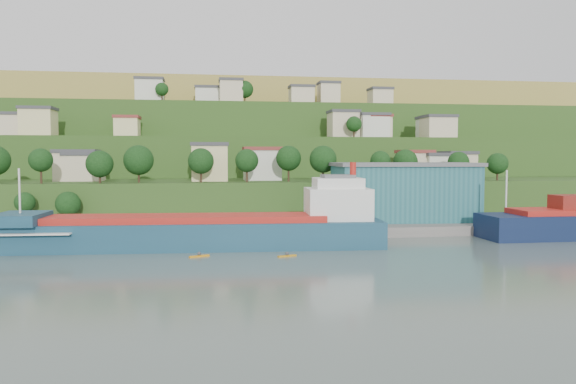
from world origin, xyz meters
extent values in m
plane|color=#4B5B54|center=(0.00, 0.00, 0.00)|extent=(500.00, 500.00, 0.00)
cube|color=slate|center=(20.00, 28.00, 0.00)|extent=(220.00, 26.00, 4.00)
cube|color=#284719|center=(0.00, 56.00, 0.00)|extent=(260.00, 32.00, 20.00)
cube|color=#284719|center=(0.00, 86.00, 0.00)|extent=(280.00, 32.00, 44.00)
cube|color=#284719|center=(0.00, 116.00, 0.00)|extent=(300.00, 32.00, 70.00)
cube|color=olive|center=(0.00, 190.00, 0.00)|extent=(360.00, 120.00, 96.00)
cube|color=beige|center=(-39.61, 57.19, 13.54)|extent=(9.95, 7.99, 7.07)
cube|color=#3F3F44|center=(-39.61, 57.19, 17.52)|extent=(10.55, 8.59, 0.90)
cube|color=beige|center=(-37.70, 56.74, 13.20)|extent=(9.13, 7.86, 6.40)
cube|color=#3F3F44|center=(-37.70, 56.74, 16.85)|extent=(9.73, 8.46, 0.90)
cube|color=beige|center=(-6.24, 51.47, 14.41)|extent=(8.82, 7.40, 8.83)
cube|color=#3F3F44|center=(-6.24, 51.47, 19.28)|extent=(9.42, 8.00, 0.90)
cube|color=silver|center=(7.47, 55.11, 13.90)|extent=(9.36, 8.22, 7.81)
cube|color=brown|center=(7.47, 55.11, 18.26)|extent=(9.96, 8.82, 0.90)
cube|color=beige|center=(50.92, 59.30, 13.57)|extent=(8.47, 8.03, 7.14)
cube|color=brown|center=(50.92, 59.30, 17.59)|extent=(9.07, 8.63, 0.90)
cube|color=silver|center=(57.14, 57.24, 13.17)|extent=(8.26, 7.09, 6.34)
cube|color=#3F3F44|center=(57.14, 57.24, 16.79)|extent=(8.86, 7.69, 0.90)
cube|color=beige|center=(63.29, 58.39, 13.40)|extent=(7.76, 8.98, 6.80)
cube|color=#3F3F44|center=(63.29, 58.39, 17.25)|extent=(8.36, 9.58, 0.90)
cube|color=beige|center=(-65.18, 86.19, 25.20)|extent=(7.54, 7.15, 6.40)
cube|color=#3F3F44|center=(-65.18, 86.19, 28.85)|extent=(8.14, 7.75, 0.90)
cube|color=beige|center=(-56.35, 85.17, 26.01)|extent=(9.05, 8.80, 8.02)
cube|color=#3F3F44|center=(-56.35, 85.17, 30.47)|extent=(9.65, 9.40, 0.90)
cube|color=beige|center=(-31.44, 90.56, 25.04)|extent=(7.19, 8.50, 6.07)
cube|color=brown|center=(-31.44, 90.56, 28.52)|extent=(7.79, 9.10, 0.90)
cube|color=beige|center=(37.76, 89.41, 26.25)|extent=(9.03, 8.97, 8.50)
cube|color=#3F3F44|center=(37.76, 89.41, 30.95)|extent=(9.63, 9.57, 0.90)
cube|color=silver|center=(47.00, 86.01, 25.71)|extent=(9.05, 7.05, 7.42)
cube|color=#3F3F44|center=(47.00, 86.01, 29.87)|extent=(9.65, 7.65, 0.90)
cube|color=beige|center=(48.87, 86.60, 25.50)|extent=(7.09, 7.65, 7.00)
cube|color=brown|center=(48.87, 86.60, 29.45)|extent=(7.69, 8.25, 0.90)
cube|color=beige|center=(67.32, 81.68, 25.33)|extent=(9.47, 8.66, 6.67)
cube|color=#3F3F44|center=(67.32, 81.68, 29.12)|extent=(10.07, 9.26, 0.90)
cube|color=silver|center=(67.86, 87.59, 25.36)|extent=(8.69, 7.84, 6.73)
cube|color=#3F3F44|center=(67.86, 87.59, 29.18)|extent=(9.29, 8.44, 0.90)
cube|color=silver|center=(-26.63, 114.34, 39.07)|extent=(9.54, 8.37, 8.15)
cube|color=#3F3F44|center=(-26.63, 114.34, 43.60)|extent=(10.14, 8.97, 0.90)
cube|color=silver|center=(-6.33, 118.83, 38.10)|extent=(8.74, 7.00, 6.21)
cube|color=#3F3F44|center=(-6.33, 118.83, 41.66)|extent=(9.34, 7.60, 0.90)
cube|color=beige|center=(2.00, 111.65, 38.98)|extent=(8.02, 8.29, 7.97)
cube|color=#3F3F44|center=(2.00, 111.65, 43.42)|extent=(8.62, 8.89, 0.90)
cube|color=beige|center=(27.84, 113.17, 38.18)|extent=(8.52, 7.40, 6.37)
cube|color=#3F3F44|center=(27.84, 113.17, 41.82)|extent=(9.12, 8.00, 0.90)
cube|color=beige|center=(38.53, 115.33, 39.07)|extent=(7.36, 7.13, 8.15)
cube|color=#3F3F44|center=(38.53, 115.33, 43.60)|extent=(7.96, 7.73, 0.90)
cube|color=beige|center=(57.93, 113.60, 38.05)|extent=(7.81, 7.71, 6.09)
cube|color=#3F3F44|center=(57.93, 113.60, 41.54)|extent=(8.41, 8.31, 0.90)
cylinder|color=#382619|center=(-44.29, 42.75, 11.95)|extent=(0.50, 0.50, 3.91)
sphere|color=black|center=(-44.29, 42.75, 15.37)|extent=(5.32, 5.32, 5.32)
cylinder|color=#382619|center=(-31.44, 42.82, 11.38)|extent=(0.50, 0.50, 2.75)
sphere|color=black|center=(-31.44, 42.82, 14.47)|extent=(6.25, 6.25, 6.25)
cylinder|color=#382619|center=(-22.90, 44.88, 11.70)|extent=(0.50, 0.50, 3.39)
sphere|color=black|center=(-22.90, 44.88, 15.34)|extent=(7.08, 7.08, 7.08)
cylinder|color=#382619|center=(-8.32, 43.21, 11.71)|extent=(0.50, 0.50, 3.43)
sphere|color=black|center=(-8.32, 43.21, 15.11)|extent=(6.11, 6.11, 6.11)
cylinder|color=#382619|center=(2.57, 42.72, 11.83)|extent=(0.50, 0.50, 3.67)
sphere|color=black|center=(2.57, 42.72, 15.20)|extent=(5.58, 5.58, 5.58)
cylinder|color=#382619|center=(13.02, 45.16, 12.02)|extent=(0.50, 0.50, 4.05)
sphere|color=black|center=(13.02, 45.16, 15.76)|extent=(6.21, 6.21, 6.21)
cylinder|color=#382619|center=(21.10, 42.41, 11.86)|extent=(0.50, 0.50, 3.71)
sphere|color=black|center=(21.10, 42.41, 15.53)|extent=(6.62, 6.62, 6.62)
cylinder|color=#382619|center=(35.79, 43.08, 11.86)|extent=(0.50, 0.50, 3.71)
sphere|color=black|center=(35.79, 43.08, 15.09)|extent=(5.02, 5.02, 5.02)
cylinder|color=#382619|center=(43.30, 45.81, 11.59)|extent=(0.50, 0.50, 3.17)
sphere|color=black|center=(43.30, 45.81, 14.89)|extent=(6.24, 6.24, 6.24)
cylinder|color=#382619|center=(57.53, 45.61, 11.60)|extent=(0.50, 0.50, 3.19)
sphere|color=black|center=(57.53, 45.61, 14.71)|extent=(5.52, 5.52, 5.52)
cylinder|color=#382619|center=(67.53, 44.12, 11.45)|extent=(0.50, 0.50, 2.90)
sphere|color=black|center=(67.53, 44.12, 14.39)|extent=(5.42, 5.42, 5.42)
cylinder|color=#382619|center=(6.84, 110.31, 36.74)|extent=(0.50, 0.50, 3.48)
sphere|color=black|center=(6.84, 110.31, 40.17)|extent=(6.15, 6.15, 6.15)
cylinder|color=#382619|center=(5.02, 123.07, 36.79)|extent=(0.50, 0.50, 3.59)
sphere|color=black|center=(5.02, 123.07, 39.89)|extent=(4.73, 4.73, 4.73)
cylinder|color=#382619|center=(-22.01, 108.76, 36.63)|extent=(0.50, 0.50, 3.27)
sphere|color=black|center=(-22.01, 108.76, 39.53)|extent=(4.58, 4.58, 4.58)
cylinder|color=#382619|center=(39.28, 81.44, 23.56)|extent=(0.50, 0.50, 3.12)
sphere|color=black|center=(39.28, 81.44, 26.47)|extent=(4.90, 4.90, 4.90)
cube|color=#153A4E|center=(-8.92, 7.93, 1.42)|extent=(66.56, 13.92, 6.61)
cube|color=#B11F17|center=(-10.81, 7.93, 5.29)|extent=(49.49, 11.12, 1.13)
cube|color=#153A4E|center=(-38.19, 7.93, 5.67)|extent=(8.10, 10.78, 1.89)
cube|color=silver|center=(16.58, 7.93, 7.55)|extent=(11.82, 10.04, 5.67)
cube|color=silver|center=(16.58, 7.93, 11.33)|extent=(8.89, 8.00, 1.89)
cube|color=#595B5E|center=(16.58, 7.93, 12.56)|extent=(5.96, 5.96, 0.57)
cylinder|color=#B11F17|center=(19.41, 7.93, 13.69)|extent=(1.19, 1.19, 2.83)
cylinder|color=silver|center=(-38.19, 7.93, 10.39)|extent=(0.36, 0.36, 7.55)
cube|color=silver|center=(-35.36, 7.93, 3.59)|extent=(13.77, 11.36, 0.24)
cylinder|color=silver|center=(50.77, 10.09, 9.87)|extent=(0.33, 0.33, 7.27)
cube|color=#205960|center=(36.78, 29.53, 8.00)|extent=(31.02, 19.75, 12.00)
cube|color=#595B5E|center=(36.78, 29.53, 14.40)|extent=(32.07, 20.81, 0.80)
cube|color=orange|center=(-8.36, -1.03, 0.13)|extent=(3.33, 1.85, 0.25)
sphere|color=#3F3F44|center=(-8.36, -1.03, 0.55)|extent=(0.59, 0.59, 0.59)
cube|color=#BE8316|center=(5.67, -2.88, 0.12)|extent=(3.22, 1.53, 0.24)
sphere|color=#3F3F44|center=(5.67, -2.88, 0.52)|extent=(0.56, 0.56, 0.56)
camera|label=1|loc=(-7.17, -91.59, 16.05)|focal=35.00mm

